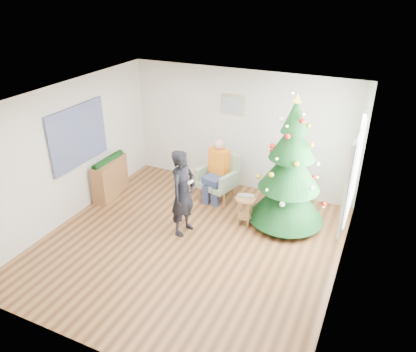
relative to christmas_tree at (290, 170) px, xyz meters
The scene contains 19 objects.
floor 2.25m from the christmas_tree, 134.89° to the right, with size 5.00×5.00×0.00m, color brown.
ceiling 2.43m from the christmas_tree, 134.89° to the right, with size 5.00×5.00×0.00m, color white.
wall_back 1.78m from the christmas_tree, 140.60° to the left, with size 5.00×5.00×0.00m, color silver.
wall_front 4.11m from the christmas_tree, 109.47° to the right, with size 5.00×5.00×0.00m, color silver.
wall_left 4.11m from the christmas_tree, 160.44° to the right, with size 5.00×5.00×0.00m, color silver.
wall_right 1.79m from the christmas_tree, 50.58° to the right, with size 5.00×5.00×0.00m, color silver.
window_panel 1.22m from the christmas_tree, 18.82° to the right, with size 0.04×1.30×1.40m, color white.
curtains 1.19m from the christmas_tree, 19.31° to the right, with size 0.05×1.75×1.50m.
christmas_tree is the anchor object (origin of this frame).
stool 1.15m from the christmas_tree, 154.44° to the right, with size 0.38×0.38×0.58m.
laptop 0.95m from the christmas_tree, 154.44° to the right, with size 0.32×0.20×0.02m, color silver.
armchair 1.79m from the christmas_tree, 166.00° to the left, with size 0.87×0.84×0.99m.
seated_person 1.69m from the christmas_tree, 167.92° to the left, with size 0.49×0.65×1.30m.
standing_man 1.97m from the christmas_tree, 147.39° to the right, with size 0.59×0.39×1.62m, color black.
game_controller 1.81m from the christmas_tree, 143.65° to the right, with size 0.04×0.13×0.04m, color white.
console 3.80m from the christmas_tree, behind, with size 0.30×1.00×0.80m, color brown.
garland 3.74m from the christmas_tree, behind, with size 0.14×0.14×0.90m, color black.
tapestry 4.00m from the christmas_tree, 164.32° to the right, with size 0.03×1.50×1.15m, color black.
framed_picture 2.04m from the christmas_tree, 145.27° to the left, with size 0.52×0.05×0.42m.
Camera 1 is at (2.78, -5.19, 4.29)m, focal length 35.00 mm.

